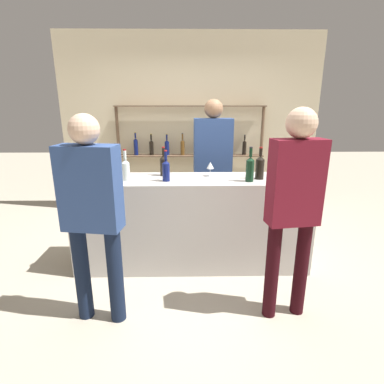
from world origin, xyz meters
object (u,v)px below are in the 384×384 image
object	(u,v)px
wine_glass	(210,166)
server_behind_counter	(213,158)
counter_bottle_4	(166,170)
customer_right	(294,199)
ice_bucket	(110,170)
customer_left	(92,207)
counter_bottle_0	(126,169)
cork_jar	(78,175)
counter_bottle_1	(164,165)
counter_bottle_2	(250,168)
counter_bottle_3	(260,167)

from	to	relation	value
wine_glass	server_behind_counter	size ratio (longest dim) A/B	0.09
counter_bottle_4	customer_right	distance (m)	1.30
ice_bucket	server_behind_counter	bearing A→B (deg)	37.86
ice_bucket	customer_left	xyz separation A→B (m)	(0.07, -0.88, -0.10)
counter_bottle_0	wine_glass	xyz separation A→B (m)	(0.87, 0.18, -0.00)
counter_bottle_0	counter_bottle_4	distance (m)	0.41
counter_bottle_0	counter_bottle_4	bearing A→B (deg)	-3.45
wine_glass	cork_jar	xyz separation A→B (m)	(-1.32, -0.28, -0.04)
wine_glass	customer_right	xyz separation A→B (m)	(0.58, -0.97, -0.07)
counter_bottle_0	counter_bottle_1	distance (m)	0.43
wine_glass	customer_left	size ratio (longest dim) A/B	0.09
customer_right	server_behind_counter	bearing A→B (deg)	7.99
counter_bottle_0	customer_right	world-z (taller)	customer_right
counter_bottle_1	customer_left	xyz separation A→B (m)	(-0.47, -1.04, -0.12)
counter_bottle_2	wine_glass	size ratio (longest dim) A/B	2.24
wine_glass	counter_bottle_1	bearing A→B (deg)	175.69
counter_bottle_3	server_behind_counter	world-z (taller)	server_behind_counter
counter_bottle_1	counter_bottle_2	distance (m)	0.92
counter_bottle_4	ice_bucket	bearing A→B (deg)	172.07
counter_bottle_0	counter_bottle_2	bearing A→B (deg)	-2.41
server_behind_counter	counter_bottle_0	bearing A→B (deg)	-47.24
counter_bottle_2	customer_right	xyz separation A→B (m)	(0.20, -0.74, -0.09)
counter_bottle_1	cork_jar	distance (m)	0.88
cork_jar	customer_right	xyz separation A→B (m)	(1.90, -0.70, -0.03)
counter_bottle_0	server_behind_counter	world-z (taller)	server_behind_counter
counter_bottle_1	ice_bucket	world-z (taller)	counter_bottle_1
ice_bucket	counter_bottle_0	bearing A→B (deg)	-17.92
counter_bottle_3	cork_jar	bearing A→B (deg)	-175.47
cork_jar	server_behind_counter	world-z (taller)	server_behind_counter
ice_bucket	counter_bottle_3	bearing A→B (deg)	-0.34
counter_bottle_3	wine_glass	size ratio (longest dim) A/B	2.14
counter_bottle_4	customer_left	xyz separation A→B (m)	(-0.51, -0.79, -0.12)
counter_bottle_0	server_behind_counter	distance (m)	1.35
counter_bottle_4	customer_left	bearing A→B (deg)	-122.89
counter_bottle_2	counter_bottle_4	distance (m)	0.84
counter_bottle_2	ice_bucket	size ratio (longest dim) A/B	1.63
counter_bottle_2	wine_glass	xyz separation A→B (m)	(-0.38, 0.23, -0.02)
counter_bottle_4	wine_glass	distance (m)	0.51
counter_bottle_0	customer_left	bearing A→B (deg)	-97.20
counter_bottle_3	server_behind_counter	bearing A→B (deg)	114.84
cork_jar	server_behind_counter	bearing A→B (deg)	36.38
wine_glass	customer_left	world-z (taller)	customer_left
customer_right	counter_bottle_4	bearing A→B (deg)	45.88
ice_bucket	server_behind_counter	xyz separation A→B (m)	(1.14, 0.89, -0.04)
counter_bottle_1	counter_bottle_2	size ratio (longest dim) A/B	0.90
counter_bottle_1	counter_bottle_4	distance (m)	0.24
wine_glass	ice_bucket	size ratio (longest dim) A/B	0.73
customer_left	counter_bottle_3	bearing A→B (deg)	-51.36
counter_bottle_1	counter_bottle_3	size ratio (longest dim) A/B	0.94
counter_bottle_3	wine_glass	xyz separation A→B (m)	(-0.51, 0.13, -0.01)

